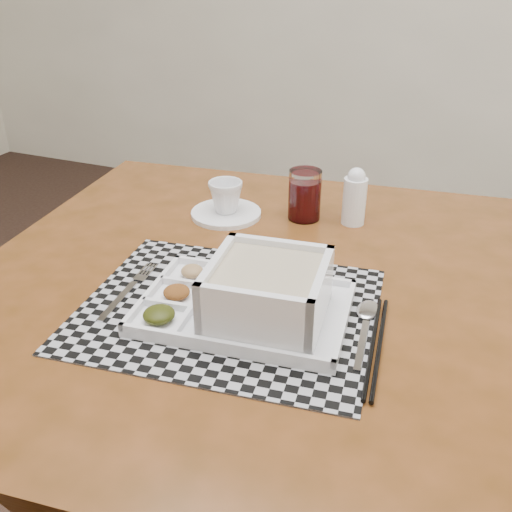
# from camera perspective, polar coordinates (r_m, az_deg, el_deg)

# --- Properties ---
(dining_table) EXTENTS (1.11, 1.11, 0.75)m
(dining_table) POSITION_cam_1_polar(r_m,az_deg,el_deg) (1.04, -0.28, -5.86)
(dining_table) COLOR #4B2C0D
(dining_table) RESTS_ON ground
(placemat) EXTENTS (0.50, 0.42, 0.00)m
(placemat) POSITION_cam_1_polar(r_m,az_deg,el_deg) (0.91, -2.80, -5.32)
(placemat) COLOR #9F9FA6
(placemat) RESTS_ON dining_table
(serving_tray) EXTENTS (0.34, 0.26, 0.10)m
(serving_tray) POSITION_cam_1_polar(r_m,az_deg,el_deg) (0.86, 0.27, -4.30)
(serving_tray) COLOR white
(serving_tray) RESTS_ON placemat
(fork) EXTENTS (0.04, 0.19, 0.00)m
(fork) POSITION_cam_1_polar(r_m,az_deg,el_deg) (0.98, -12.46, -3.28)
(fork) COLOR silver
(fork) RESTS_ON placemat
(spoon) EXTENTS (0.04, 0.18, 0.01)m
(spoon) POSITION_cam_1_polar(r_m,az_deg,el_deg) (0.91, 11.07, -5.78)
(spoon) COLOR silver
(spoon) RESTS_ON placemat
(chopsticks) EXTENTS (0.04, 0.24, 0.01)m
(chopsticks) POSITION_cam_1_polar(r_m,az_deg,el_deg) (0.84, 11.91, -8.74)
(chopsticks) COLOR black
(chopsticks) RESTS_ON placemat
(saucer) EXTENTS (0.15, 0.15, 0.01)m
(saucer) POSITION_cam_1_polar(r_m,az_deg,el_deg) (1.22, -3.01, 4.27)
(saucer) COLOR white
(saucer) RESTS_ON dining_table
(cup) EXTENTS (0.09, 0.09, 0.07)m
(cup) POSITION_cam_1_polar(r_m,az_deg,el_deg) (1.21, -3.05, 5.94)
(cup) COLOR white
(cup) RESTS_ON saucer
(juice_glass) EXTENTS (0.07, 0.07, 0.11)m
(juice_glass) POSITION_cam_1_polar(r_m,az_deg,el_deg) (1.20, 4.88, 5.94)
(juice_glass) COLOR white
(juice_glass) RESTS_ON dining_table
(creamer_bottle) EXTENTS (0.05, 0.05, 0.12)m
(creamer_bottle) POSITION_cam_1_polar(r_m,az_deg,el_deg) (1.19, 9.84, 5.82)
(creamer_bottle) COLOR white
(creamer_bottle) RESTS_ON dining_table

